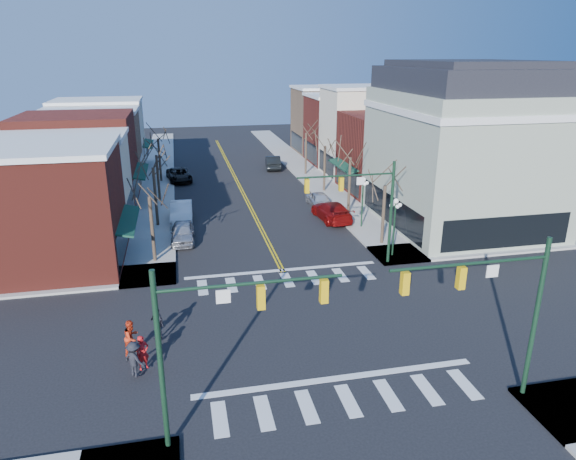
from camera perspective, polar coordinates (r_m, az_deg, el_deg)
ground at (r=27.86m, az=2.60°, el=-10.79°), size 160.00×160.00×0.00m
sidewalk_left at (r=45.53m, az=-14.65°, el=0.85°), size 3.50×70.00×0.15m
sidewalk_right at (r=47.88m, az=6.72°, el=2.26°), size 3.50×70.00×0.15m
bldg_left_brick_a at (r=37.58m, az=-25.86°, el=1.93°), size 10.00×8.50×8.00m
bldg_left_stucco_a at (r=44.95m, az=-23.69°, el=4.49°), size 10.00×7.00×7.50m
bldg_left_brick_b at (r=52.53m, az=-22.19°, el=7.18°), size 10.00×9.00×8.50m
bldg_left_tan at (r=60.60m, az=-20.94°, el=8.43°), size 10.00×7.50×7.80m
bldg_left_stucco_b at (r=68.15m, az=-20.07°, el=9.77°), size 10.00×8.00×8.20m
bldg_right_brick_a at (r=54.58m, az=11.74°, el=8.33°), size 10.00×8.50×8.00m
bldg_right_stucco at (r=61.49m, az=8.91°, el=10.63°), size 10.00×7.00×10.00m
bldg_right_brick_b at (r=68.58m, az=6.64°, el=10.96°), size 10.00×8.00×8.50m
bldg_right_tan at (r=76.10m, az=4.70°, el=12.02°), size 10.00×8.00×9.00m
victorian_corner at (r=44.73m, az=18.92°, el=8.83°), size 12.25×14.25×13.30m
traffic_mast_near_left at (r=18.39m, az=-8.37°, el=-11.06°), size 6.60×0.28×7.20m
traffic_mast_near_right at (r=21.85m, az=22.28°, el=-7.26°), size 6.60×0.28×7.20m
traffic_mast_far_right at (r=34.16m, az=8.62°, el=3.34°), size 6.60×0.28×7.20m
lamppost_corner at (r=36.62m, az=11.78°, el=1.38°), size 0.36×0.36×4.33m
lamppost_midblock at (r=42.39m, az=8.31°, el=4.01°), size 0.36×0.36×4.33m
tree_left_a at (r=36.25m, az=-14.83°, el=-0.02°), size 0.24×0.24×4.76m
tree_left_b at (r=43.86m, az=-14.50°, el=3.52°), size 0.24×0.24×5.04m
tree_left_c at (r=51.68m, az=-14.23°, el=5.58°), size 0.24×0.24×4.55m
tree_left_d at (r=59.46m, az=-14.06°, el=7.50°), size 0.24×0.24×4.90m
tree_right_a at (r=39.07m, az=10.54°, el=1.58°), size 0.24×0.24×4.62m
tree_right_b at (r=46.19m, az=6.82°, el=4.86°), size 0.24×0.24×5.18m
tree_right_c at (r=53.65m, az=4.07°, el=6.77°), size 0.24×0.24×4.83m
tree_right_d at (r=61.20m, az=1.99°, el=8.41°), size 0.24×0.24×4.97m
car_left_near at (r=40.31m, az=-11.63°, el=-0.29°), size 1.93×4.44×1.49m
car_left_mid at (r=45.01m, az=-11.76°, el=1.91°), size 1.97×5.24×1.71m
car_left_far at (r=59.70m, az=-12.01°, el=6.01°), size 3.07×5.50×1.45m
car_right_near at (r=44.77m, az=4.88°, el=2.10°), size 2.67×5.73×1.62m
car_right_mid at (r=48.85m, az=3.39°, el=3.49°), size 1.74×4.27×1.45m
car_right_far at (r=64.90m, az=-1.69°, el=7.54°), size 2.34×5.16×1.64m
pedestrian_red_a at (r=24.85m, az=-15.85°, el=-12.97°), size 0.72×0.63×1.66m
pedestrian_red_b at (r=26.03m, az=-16.99°, el=-11.35°), size 1.03×1.10×1.80m
pedestrian_dark_a at (r=26.98m, az=-14.31°, el=-9.98°), size 0.95×1.09×1.77m
pedestrian_dark_b at (r=24.44m, az=-16.70°, el=-13.59°), size 1.25×1.20×1.71m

